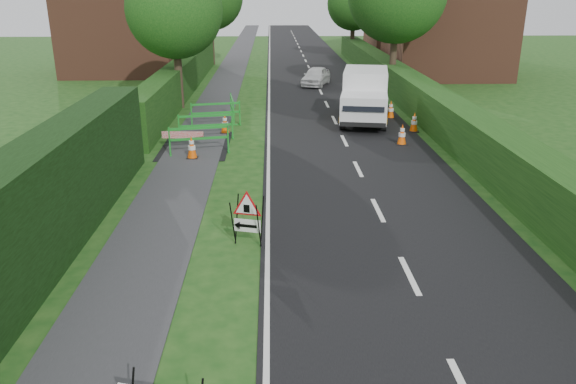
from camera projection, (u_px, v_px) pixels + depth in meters
name	position (u px, v px, depth m)	size (l,w,h in m)	color
ground	(286.00, 305.00, 10.23)	(120.00, 120.00, 0.00)	#154112
road_surface	(306.00, 62.00, 43.16)	(6.00, 90.00, 0.02)	black
footpath	(235.00, 63.00, 43.00)	(2.00, 90.00, 0.02)	#2D2D30
hedge_west_near	(9.00, 309.00, 10.09)	(1.10, 18.00, 2.50)	black
hedge_west_far	(184.00, 93.00, 30.75)	(1.00, 24.00, 1.80)	#14380F
hedge_east	(420.00, 115.00, 25.44)	(1.20, 50.00, 1.50)	#14380F
house_west	(123.00, 28.00, 37.12)	(7.50, 7.40, 7.88)	brown
house_east_a	(446.00, 30.00, 35.83)	(7.50, 7.40, 7.88)	brown
house_east_b	(410.00, 18.00, 49.00)	(7.50, 7.40, 7.88)	brown
tree_nw	(174.00, 10.00, 25.46)	(4.40, 4.40, 6.70)	#2D2116
tree_fe	(354.00, 4.00, 44.64)	(4.20, 4.20, 6.33)	#2D2116
triangle_sign	(246.00, 214.00, 12.31)	(0.92, 0.92, 1.10)	black
works_van	(365.00, 95.00, 23.83)	(2.62, 4.93, 2.14)	silver
traffic_cone_0	(402.00, 134.00, 20.50)	(0.38, 0.38, 0.79)	black
traffic_cone_1	(414.00, 122.00, 22.36)	(0.38, 0.38, 0.79)	black
traffic_cone_2	(391.00, 109.00, 24.68)	(0.38, 0.38, 0.79)	black
traffic_cone_3	(192.00, 147.00, 18.84)	(0.38, 0.38, 0.79)	black
traffic_cone_4	(225.00, 124.00, 22.12)	(0.38, 0.38, 0.79)	black
ped_barrier_0	(199.00, 136.00, 19.27)	(2.09, 0.74, 1.00)	#188622
ped_barrier_1	(206.00, 123.00, 21.11)	(2.09, 0.70, 1.00)	#188622
ped_barrier_2	(216.00, 111.00, 23.24)	(2.09, 0.73, 1.00)	#188622
ped_barrier_3	(232.00, 106.00, 24.27)	(0.60, 2.09, 1.00)	#188622
redwhite_plank	(183.00, 147.00, 20.33)	(1.50, 0.04, 0.25)	red
hatchback_car	(316.00, 76.00, 32.95)	(1.26, 3.14, 1.07)	silver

